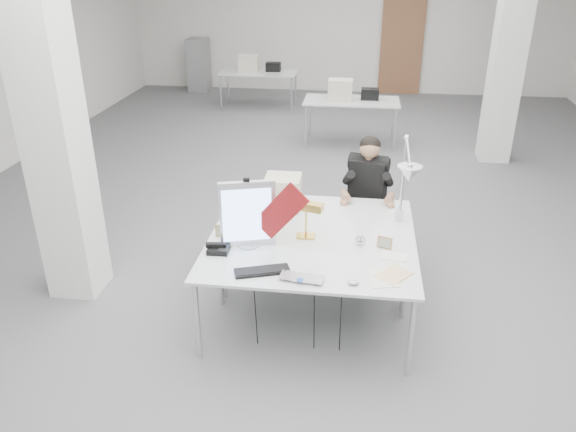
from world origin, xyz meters
name	(u,v)px	position (x,y,z in m)	size (l,w,h in m)	color
room_shell	(334,79)	(0.04, 0.13, 1.69)	(10.04, 14.04, 3.24)	#57575A
desk_main	(307,262)	(0.00, -2.50, 0.74)	(1.80, 0.90, 0.03)	silver
desk_second	(317,216)	(0.00, -1.60, 0.74)	(1.80, 0.90, 0.03)	silver
bg_desk_a	(352,101)	(0.20, 3.00, 0.74)	(1.60, 0.80, 0.03)	silver
bg_desk_b	(258,72)	(-1.80, 5.20, 0.74)	(1.60, 0.80, 0.03)	silver
filing_cabinet	(199,65)	(-3.50, 6.65, 0.60)	(0.45, 0.55, 1.20)	gray
office_chair	(366,210)	(0.48, -0.89, 0.50)	(0.49, 0.49, 1.01)	black
seated_person	(368,178)	(0.48, -0.94, 0.90)	(0.49, 0.61, 0.92)	black
monitor	(248,214)	(-0.53, -2.29, 1.05)	(0.47, 0.05, 0.58)	silver
pennant	(281,211)	(-0.24, -2.32, 1.11)	(0.53, 0.01, 0.22)	maroon
keyboard	(262,271)	(-0.34, -2.72, 0.77)	(0.43, 0.14, 0.02)	black
laptop	(300,282)	(-0.02, -2.84, 0.77)	(0.34, 0.22, 0.03)	#B2B2B7
mouse	(353,283)	(0.38, -2.81, 0.77)	(0.09, 0.06, 0.04)	#A5A6AA
bankers_lamp	(306,221)	(-0.06, -2.08, 0.91)	(0.28, 0.11, 0.32)	gold
desk_phone	(218,249)	(-0.76, -2.44, 0.78)	(0.18, 0.16, 0.04)	black
picture_frame_left	(223,230)	(-0.79, -2.15, 0.81)	(0.13, 0.01, 0.11)	tan
picture_frame_right	(385,243)	(0.63, -2.19, 0.81)	(0.13, 0.01, 0.10)	#B67C4E
desk_clock	(360,240)	(0.42, -2.17, 0.81)	(0.09, 0.09, 0.03)	#B6B6BB
paper_stack_a	(382,277)	(0.60, -2.68, 0.76)	(0.21, 0.29, 0.01)	silver
paper_stack_b	(394,275)	(0.69, -2.63, 0.76)	(0.19, 0.27, 0.01)	#E0C186
paper_stack_c	(394,256)	(0.70, -2.33, 0.76)	(0.21, 0.14, 0.01)	white
beige_monitor	(283,192)	(-0.34, -1.48, 0.92)	(0.34, 0.32, 0.32)	beige
architect_lamp	(405,186)	(0.78, -1.86, 1.20)	(0.24, 0.69, 0.89)	#B0B0B4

